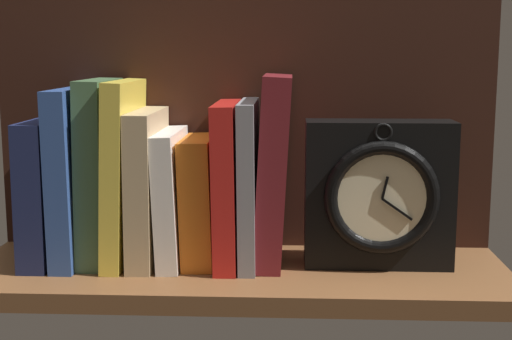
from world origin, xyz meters
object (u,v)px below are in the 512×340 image
object	(u,v)px
book_maroon_dawkins	(273,170)
framed_clock	(379,194)
book_navy_bierce	(48,190)
book_gray_chess	(249,182)
book_blue_modern	(74,175)
book_yellow_seinlanguage	(124,172)
book_orange_pandolfini	(200,200)
book_tan_shortstories	(148,186)
book_red_requiem	(228,183)
book_white_catcher	(172,196)
book_green_romantic	(100,171)

from	to	relation	value
book_maroon_dawkins	framed_clock	xyz separation A→B (cm)	(14.16, -1.39, -2.92)
book_navy_bierce	book_gray_chess	bearing A→B (deg)	0.00
book_blue_modern	book_yellow_seinlanguage	world-z (taller)	book_yellow_seinlanguage
book_orange_pandolfini	book_blue_modern	bearing A→B (deg)	180.00
book_orange_pandolfini	book_gray_chess	size ratio (longest dim) A/B	0.77
book_yellow_seinlanguage	book_tan_shortstories	size ratio (longest dim) A/B	1.19
book_navy_bierce	book_red_requiem	bearing A→B (deg)	0.00
book_white_catcher	book_gray_chess	distance (cm)	10.73
book_gray_chess	book_maroon_dawkins	xyz separation A→B (cm)	(3.26, 0.00, 1.71)
book_navy_bierce	book_yellow_seinlanguage	xyz separation A→B (cm)	(10.65, 0.00, 2.64)
framed_clock	book_gray_chess	bearing A→B (deg)	175.44
book_blue_modern	framed_clock	distance (cm)	41.57
book_green_romantic	book_orange_pandolfini	world-z (taller)	book_green_romantic
book_gray_chess	book_tan_shortstories	bearing A→B (deg)	180.00
book_navy_bierce	book_red_requiem	size ratio (longest dim) A/B	0.89
book_gray_chess	book_red_requiem	bearing A→B (deg)	180.00
book_navy_bierce	book_blue_modern	size ratio (longest dim) A/B	0.82
book_blue_modern	book_yellow_seinlanguage	bearing A→B (deg)	0.00
book_yellow_seinlanguage	book_gray_chess	distance (cm)	17.23
book_gray_chess	book_maroon_dawkins	world-z (taller)	book_maroon_dawkins
book_gray_chess	book_maroon_dawkins	size ratio (longest dim) A/B	0.87
book_yellow_seinlanguage	book_green_romantic	bearing A→B (deg)	180.00
book_maroon_dawkins	book_white_catcher	bearing A→B (deg)	180.00
book_green_romantic	book_white_catcher	distance (cm)	10.55
book_white_catcher	framed_clock	distance (cm)	28.00
book_blue_modern	book_red_requiem	bearing A→B (deg)	0.00
book_tan_shortstories	book_red_requiem	distance (cm)	11.04
book_white_catcher	book_yellow_seinlanguage	bearing A→B (deg)	180.00
book_red_requiem	book_gray_chess	size ratio (longest dim) A/B	0.99
book_blue_modern	book_maroon_dawkins	distance (cm)	27.34
book_blue_modern	book_tan_shortstories	distance (cm)	10.26
book_navy_bierce	book_tan_shortstories	distance (cm)	13.93
book_blue_modern	book_white_catcher	bearing A→B (deg)	0.00
book_navy_bierce	framed_clock	distance (cm)	45.27
book_orange_pandolfini	book_red_requiem	world-z (taller)	book_red_requiem
framed_clock	book_orange_pandolfini	bearing A→B (deg)	176.70
book_green_romantic	framed_clock	xyz separation A→B (cm)	(37.92, -1.39, -2.61)
book_navy_bierce	framed_clock	bearing A→B (deg)	-1.76
book_tan_shortstories	book_orange_pandolfini	distance (cm)	7.41
book_tan_shortstories	book_gray_chess	world-z (taller)	book_gray_chess
book_orange_pandolfini	book_red_requiem	bearing A→B (deg)	0.00
book_white_catcher	book_tan_shortstories	bearing A→B (deg)	180.00
book_white_catcher	book_maroon_dawkins	world-z (taller)	book_maroon_dawkins
book_tan_shortstories	framed_clock	distance (cm)	31.38
book_red_requiem	book_yellow_seinlanguage	bearing A→B (deg)	180.00
book_green_romantic	book_yellow_seinlanguage	world-z (taller)	book_green_romantic
book_tan_shortstories	book_maroon_dawkins	distance (cm)	17.34
book_gray_chess	book_navy_bierce	bearing A→B (deg)	180.00
book_navy_bierce	book_gray_chess	world-z (taller)	book_gray_chess
book_maroon_dawkins	book_navy_bierce	bearing A→B (deg)	180.00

